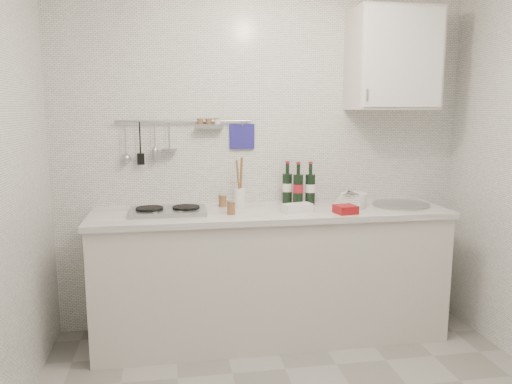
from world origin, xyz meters
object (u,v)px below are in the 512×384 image
(plate_stack_hob, at_px, (163,210))
(plate_stack_sink, at_px, (352,200))
(wall_cabinet, at_px, (393,60))
(wine_bottles, at_px, (299,183))
(utensil_crock, at_px, (240,195))

(plate_stack_hob, bearing_deg, plate_stack_sink, -1.26)
(wall_cabinet, height_order, wine_bottles, wall_cabinet)
(plate_stack_sink, distance_m, wine_bottles, 0.40)
(wall_cabinet, bearing_deg, plate_stack_hob, -177.41)
(plate_stack_hob, height_order, utensil_crock, utensil_crock)
(wine_bottles, distance_m, utensil_crock, 0.44)
(wall_cabinet, bearing_deg, utensil_crock, 177.59)
(wall_cabinet, bearing_deg, wine_bottles, 175.78)
(utensil_crock, bearing_deg, wine_bottles, 0.39)
(plate_stack_sink, distance_m, utensil_crock, 0.80)
(plate_stack_hob, relative_size, utensil_crock, 0.89)
(plate_stack_hob, distance_m, wine_bottles, 0.99)
(plate_stack_sink, relative_size, wine_bottles, 0.78)
(plate_stack_sink, xyz_separation_m, wine_bottles, (-0.35, 0.15, 0.11))
(wine_bottles, height_order, utensil_crock, utensil_crock)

